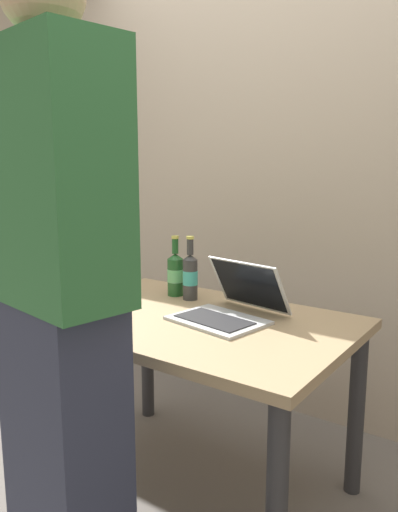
{
  "coord_description": "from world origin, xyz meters",
  "views": [
    {
      "loc": [
        1.12,
        -1.54,
        1.33
      ],
      "look_at": [
        0.03,
        0.0,
        0.99
      ],
      "focal_mm": 35.12,
      "sensor_mm": 36.0,
      "label": 1
    }
  ],
  "objects": [
    {
      "name": "person_figure",
      "position": [
        0.03,
        -0.67,
        0.97
      ],
      "size": [
        0.48,
        0.35,
        1.9
      ],
      "color": "#2D3347",
      "rests_on": "ground"
    },
    {
      "name": "laptop",
      "position": [
        0.12,
        0.08,
        0.78
      ],
      "size": [
        0.4,
        0.43,
        0.22
      ],
      "color": "#B7BABC",
      "rests_on": "desk"
    },
    {
      "name": "back_wall",
      "position": [
        0.0,
        0.89,
        1.3
      ],
      "size": [
        6.0,
        0.1,
        2.6
      ],
      "primitive_type": "cube",
      "color": "tan",
      "rests_on": "ground"
    },
    {
      "name": "beer_bottle_dark",
      "position": [
        -0.17,
        0.21,
        0.85
      ],
      "size": [
        0.07,
        0.07,
        0.29
      ],
      "color": "#333333",
      "rests_on": "desk"
    },
    {
      "name": "ground_plane",
      "position": [
        0.0,
        0.0,
        0.0
      ],
      "size": [
        8.0,
        8.0,
        0.0
      ],
      "primitive_type": "plane",
      "color": "slate",
      "rests_on": "ground"
    },
    {
      "name": "beer_bottle_green",
      "position": [
        -0.27,
        0.23,
        0.84
      ],
      "size": [
        0.07,
        0.07,
        0.28
      ],
      "color": "#1E5123",
      "rests_on": "desk"
    },
    {
      "name": "desk",
      "position": [
        0.0,
        0.0,
        0.63
      ],
      "size": [
        1.23,
        0.83,
        0.74
      ],
      "color": "#9E8460",
      "rests_on": "ground"
    },
    {
      "name": "coffee_mug",
      "position": [
        -0.51,
        -0.25,
        0.78
      ],
      "size": [
        0.12,
        0.08,
        0.09
      ],
      "color": "white",
      "rests_on": "desk"
    }
  ]
}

